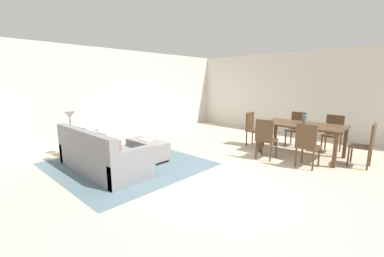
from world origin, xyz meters
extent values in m
plane|color=beige|center=(0.00, 0.00, 0.00)|extent=(10.80, 10.80, 0.00)
cube|color=silver|center=(0.00, 5.00, 1.35)|extent=(9.00, 0.12, 2.70)
cube|color=silver|center=(-4.50, 0.50, 1.35)|extent=(0.12, 11.00, 2.70)
cube|color=slate|center=(-2.02, -0.66, 0.00)|extent=(3.00, 2.80, 0.01)
cube|color=gray|center=(-2.06, -1.17, 0.21)|extent=(2.21, 0.88, 0.42)
cube|color=gray|center=(-2.06, -1.53, 0.64)|extent=(2.21, 0.16, 0.44)
cube|color=gray|center=(-3.10, -1.17, 0.31)|extent=(0.14, 0.88, 0.62)
cube|color=gray|center=(-1.03, -1.17, 0.31)|extent=(0.14, 0.88, 0.62)
cube|color=silver|center=(-2.71, -1.26, 0.61)|extent=(0.39, 0.14, 0.38)
cube|color=silver|center=(-2.28, -1.27, 0.60)|extent=(0.36, 0.12, 0.37)
cube|color=silver|center=(-1.84, -1.25, 0.61)|extent=(0.39, 0.11, 0.39)
cube|color=gray|center=(-1.41, -1.28, 0.59)|extent=(0.35, 0.12, 0.35)
cube|color=gray|center=(-1.97, -0.14, 0.25)|extent=(1.08, 0.46, 0.37)
cylinder|color=#513823|center=(-2.46, 0.03, 0.03)|extent=(0.05, 0.05, 0.06)
cylinder|color=#513823|center=(-1.48, 0.03, 0.03)|extent=(0.05, 0.05, 0.06)
cylinder|color=#513823|center=(-2.46, -0.32, 0.03)|extent=(0.05, 0.05, 0.06)
cylinder|color=#513823|center=(-1.48, -0.32, 0.03)|extent=(0.05, 0.05, 0.06)
cube|color=olive|center=(-3.47, -1.22, 0.54)|extent=(0.40, 0.40, 0.03)
cylinder|color=olive|center=(-3.64, -1.05, 0.26)|extent=(0.04, 0.04, 0.52)
cylinder|color=olive|center=(-3.30, -1.05, 0.26)|extent=(0.04, 0.04, 0.52)
cylinder|color=olive|center=(-3.64, -1.39, 0.26)|extent=(0.04, 0.04, 0.52)
cylinder|color=olive|center=(-3.30, -1.39, 0.26)|extent=(0.04, 0.04, 0.52)
cylinder|color=brown|center=(-3.47, -1.22, 0.57)|extent=(0.16, 0.16, 0.02)
cylinder|color=brown|center=(-3.47, -1.22, 0.74)|extent=(0.02, 0.02, 0.32)
cone|color=silver|center=(-3.47, -1.22, 0.99)|extent=(0.26, 0.26, 0.18)
cube|color=#513823|center=(0.46, 2.55, 0.74)|extent=(1.78, 1.00, 0.04)
cube|color=#513823|center=(-0.37, 2.99, 0.36)|extent=(0.07, 0.07, 0.72)
cube|color=#513823|center=(1.29, 2.99, 0.36)|extent=(0.07, 0.07, 0.72)
cube|color=#513823|center=(-0.37, 2.11, 0.36)|extent=(0.07, 0.07, 0.72)
cube|color=#513823|center=(1.29, 2.11, 0.36)|extent=(0.07, 0.07, 0.72)
cube|color=#513823|center=(-0.02, 1.75, 0.43)|extent=(0.43, 0.43, 0.04)
cube|color=#513823|center=(-0.01, 1.57, 0.69)|extent=(0.40, 0.07, 0.47)
cylinder|color=#513823|center=(-0.21, 1.91, 0.21)|extent=(0.04, 0.04, 0.41)
cylinder|color=#513823|center=(0.13, 1.93, 0.21)|extent=(0.04, 0.04, 0.41)
cylinder|color=#513823|center=(-0.18, 1.57, 0.21)|extent=(0.04, 0.04, 0.41)
cylinder|color=#513823|center=(0.16, 1.60, 0.21)|extent=(0.04, 0.04, 0.41)
cube|color=#513823|center=(0.87, 1.79, 0.43)|extent=(0.41, 0.41, 0.04)
cube|color=#513823|center=(0.87, 1.61, 0.69)|extent=(0.40, 0.05, 0.47)
cylinder|color=#513823|center=(0.70, 1.97, 0.21)|extent=(0.04, 0.04, 0.41)
cylinder|color=#513823|center=(1.04, 1.96, 0.21)|extent=(0.04, 0.04, 0.41)
cylinder|color=#513823|center=(0.70, 1.63, 0.21)|extent=(0.04, 0.04, 0.41)
cylinder|color=#513823|center=(1.04, 1.62, 0.21)|extent=(0.04, 0.04, 0.41)
cube|color=#513823|center=(0.02, 3.32, 0.43)|extent=(0.42, 0.42, 0.04)
cube|color=#513823|center=(0.03, 3.50, 0.69)|extent=(0.40, 0.06, 0.47)
cylinder|color=#513823|center=(0.18, 3.14, 0.21)|extent=(0.04, 0.04, 0.41)
cylinder|color=#513823|center=(-0.16, 3.16, 0.21)|extent=(0.04, 0.04, 0.41)
cylinder|color=#513823|center=(0.20, 3.48, 0.21)|extent=(0.04, 0.04, 0.41)
cylinder|color=#513823|center=(-0.14, 3.50, 0.21)|extent=(0.04, 0.04, 0.41)
cube|color=#513823|center=(0.93, 3.32, 0.43)|extent=(0.40, 0.40, 0.04)
cube|color=#513823|center=(0.93, 3.50, 0.69)|extent=(0.40, 0.04, 0.47)
cylinder|color=#513823|center=(1.10, 3.15, 0.21)|extent=(0.04, 0.04, 0.41)
cylinder|color=#513823|center=(0.76, 3.15, 0.21)|extent=(0.04, 0.04, 0.41)
cylinder|color=#513823|center=(1.10, 3.49, 0.21)|extent=(0.04, 0.04, 0.41)
cylinder|color=#513823|center=(0.76, 3.49, 0.21)|extent=(0.04, 0.04, 0.41)
cube|color=#513823|center=(1.65, 2.56, 0.43)|extent=(0.40, 0.40, 0.04)
cube|color=#513823|center=(1.83, 2.56, 0.69)|extent=(0.04, 0.40, 0.47)
cylinder|color=#513823|center=(1.48, 2.39, 0.21)|extent=(0.04, 0.04, 0.41)
cylinder|color=#513823|center=(1.48, 2.73, 0.21)|extent=(0.04, 0.04, 0.41)
cylinder|color=#513823|center=(1.82, 2.39, 0.21)|extent=(0.04, 0.04, 0.41)
cylinder|color=#513823|center=(1.82, 2.73, 0.21)|extent=(0.04, 0.04, 0.41)
cube|color=#513823|center=(-0.75, 2.55, 0.43)|extent=(0.42, 0.42, 0.04)
cube|color=#513823|center=(-0.93, 2.55, 0.69)|extent=(0.06, 0.40, 0.47)
cylinder|color=#513823|center=(-0.58, 2.73, 0.21)|extent=(0.04, 0.04, 0.41)
cylinder|color=#513823|center=(-0.57, 2.39, 0.21)|extent=(0.04, 0.04, 0.41)
cylinder|color=#513823|center=(-0.92, 2.72, 0.21)|extent=(0.04, 0.04, 0.41)
cylinder|color=#513823|center=(-0.91, 2.38, 0.21)|extent=(0.04, 0.04, 0.41)
cylinder|color=slate|center=(0.49, 2.57, 0.87)|extent=(0.09, 0.09, 0.22)
cube|color=silver|center=(-1.99, -0.18, 0.45)|extent=(0.30, 0.26, 0.03)
camera|label=1|loc=(2.46, -3.41, 1.75)|focal=23.06mm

